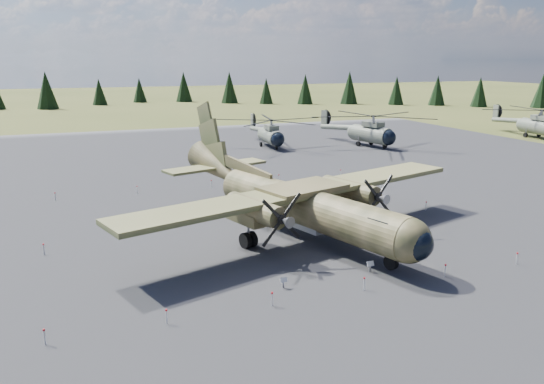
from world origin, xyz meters
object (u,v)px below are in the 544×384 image
object	(u,v)px
transport_plane	(293,197)
helicopter_near	(270,127)
helicopter_mid	(371,124)
helicopter_far	(539,118)

from	to	relation	value
transport_plane	helicopter_near	world-z (taller)	transport_plane
helicopter_mid	helicopter_far	distance (m)	33.29
transport_plane	helicopter_far	distance (m)	70.90
transport_plane	helicopter_far	world-z (taller)	transport_plane
helicopter_near	helicopter_mid	size ratio (longest dim) A/B	0.84
helicopter_near	helicopter_mid	xyz separation A→B (m)	(15.37, -5.03, 0.41)
helicopter_near	helicopter_far	world-z (taller)	helicopter_far
transport_plane	helicopter_mid	world-z (taller)	transport_plane
helicopter_far	transport_plane	bearing A→B (deg)	-145.49
helicopter_mid	helicopter_far	world-z (taller)	helicopter_far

